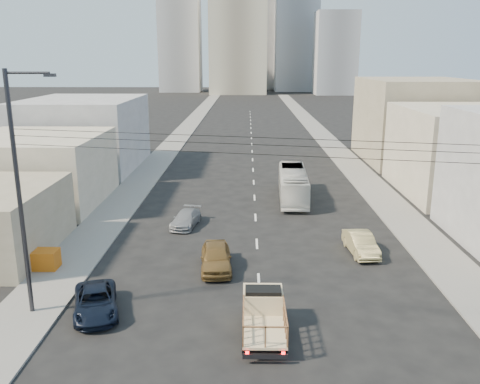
{
  "coord_description": "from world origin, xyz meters",
  "views": [
    {
      "loc": [
        -0.7,
        -19.03,
        12.43
      ],
      "look_at": [
        -1.18,
        14.77,
        3.5
      ],
      "focal_mm": 38.0,
      "sensor_mm": 36.0,
      "label": 1
    }
  ],
  "objects_px": {
    "flatbed_pickup": "(264,313)",
    "city_bus": "(293,184)",
    "navy_pickup": "(96,302)",
    "sedan_grey": "(186,219)",
    "sedan_tan": "(361,243)",
    "streetlamp_left": "(21,189)",
    "crate_stack": "(43,259)",
    "sedan_brown": "(216,257)"
  },
  "relations": [
    {
      "from": "flatbed_pickup",
      "to": "city_bus",
      "type": "bearing_deg",
      "value": 81.79
    },
    {
      "from": "sedan_tan",
      "to": "navy_pickup",
      "type": "bearing_deg",
      "value": -155.93
    },
    {
      "from": "streetlamp_left",
      "to": "sedan_grey",
      "type": "bearing_deg",
      "value": 66.26
    },
    {
      "from": "navy_pickup",
      "to": "sedan_brown",
      "type": "height_order",
      "value": "sedan_brown"
    },
    {
      "from": "streetlamp_left",
      "to": "crate_stack",
      "type": "bearing_deg",
      "value": 106.73
    },
    {
      "from": "flatbed_pickup",
      "to": "city_bus",
      "type": "distance_m",
      "value": 23.71
    },
    {
      "from": "city_bus",
      "to": "streetlamp_left",
      "type": "bearing_deg",
      "value": -122.13
    },
    {
      "from": "city_bus",
      "to": "sedan_tan",
      "type": "distance_m",
      "value": 13.69
    },
    {
      "from": "sedan_tan",
      "to": "sedan_grey",
      "type": "xyz_separation_m",
      "value": [
        -12.13,
        5.42,
        -0.1
      ]
    },
    {
      "from": "city_bus",
      "to": "sedan_tan",
      "type": "relative_size",
      "value": 2.4
    },
    {
      "from": "sedan_tan",
      "to": "crate_stack",
      "type": "bearing_deg",
      "value": -176.33
    },
    {
      "from": "flatbed_pickup",
      "to": "sedan_tan",
      "type": "xyz_separation_m",
      "value": [
        6.69,
        10.2,
        -0.4
      ]
    },
    {
      "from": "streetlamp_left",
      "to": "crate_stack",
      "type": "xyz_separation_m",
      "value": [
        -1.61,
        5.34,
        -5.75
      ]
    },
    {
      "from": "navy_pickup",
      "to": "streetlamp_left",
      "type": "height_order",
      "value": "streetlamp_left"
    },
    {
      "from": "streetlamp_left",
      "to": "sedan_tan",
      "type": "bearing_deg",
      "value": 24.6
    },
    {
      "from": "sedan_tan",
      "to": "crate_stack",
      "type": "xyz_separation_m",
      "value": [
        -19.78,
        -2.98,
        -0.0
      ]
    },
    {
      "from": "city_bus",
      "to": "flatbed_pickup",
      "type": "bearing_deg",
      "value": -95.79
    },
    {
      "from": "flatbed_pickup",
      "to": "streetlamp_left",
      "type": "distance_m",
      "value": 12.8
    },
    {
      "from": "navy_pickup",
      "to": "crate_stack",
      "type": "height_order",
      "value": "crate_stack"
    },
    {
      "from": "navy_pickup",
      "to": "sedan_tan",
      "type": "bearing_deg",
      "value": 12.47
    },
    {
      "from": "sedan_brown",
      "to": "sedan_tan",
      "type": "bearing_deg",
      "value": 11.89
    },
    {
      "from": "streetlamp_left",
      "to": "sedan_brown",
      "type": "bearing_deg",
      "value": 32.37
    },
    {
      "from": "flatbed_pickup",
      "to": "sedan_tan",
      "type": "relative_size",
      "value": 1.05
    },
    {
      "from": "flatbed_pickup",
      "to": "streetlamp_left",
      "type": "relative_size",
      "value": 0.37
    },
    {
      "from": "navy_pickup",
      "to": "city_bus",
      "type": "height_order",
      "value": "city_bus"
    },
    {
      "from": "sedan_brown",
      "to": "crate_stack",
      "type": "height_order",
      "value": "sedan_brown"
    },
    {
      "from": "flatbed_pickup",
      "to": "sedan_grey",
      "type": "bearing_deg",
      "value": 109.19
    },
    {
      "from": "navy_pickup",
      "to": "sedan_grey",
      "type": "xyz_separation_m",
      "value": [
        2.91,
        13.74,
        -0.04
      ]
    },
    {
      "from": "city_bus",
      "to": "sedan_tan",
      "type": "height_order",
      "value": "city_bus"
    },
    {
      "from": "sedan_brown",
      "to": "sedan_tan",
      "type": "distance_m",
      "value": 9.72
    },
    {
      "from": "city_bus",
      "to": "streetlamp_left",
      "type": "height_order",
      "value": "streetlamp_left"
    },
    {
      "from": "streetlamp_left",
      "to": "navy_pickup",
      "type": "bearing_deg",
      "value": -0.01
    },
    {
      "from": "navy_pickup",
      "to": "city_bus",
      "type": "xyz_separation_m",
      "value": [
        11.73,
        21.58,
        0.77
      ]
    },
    {
      "from": "sedan_grey",
      "to": "sedan_brown",
      "type": "bearing_deg",
      "value": -61.25
    },
    {
      "from": "flatbed_pickup",
      "to": "sedan_brown",
      "type": "bearing_deg",
      "value": 109.46
    },
    {
      "from": "sedan_tan",
      "to": "sedan_grey",
      "type": "bearing_deg",
      "value": 151.02
    },
    {
      "from": "crate_stack",
      "to": "sedan_brown",
      "type": "bearing_deg",
      "value": 1.42
    },
    {
      "from": "sedan_brown",
      "to": "streetlamp_left",
      "type": "distance_m",
      "value": 11.9
    },
    {
      "from": "city_bus",
      "to": "crate_stack",
      "type": "height_order",
      "value": "city_bus"
    },
    {
      "from": "flatbed_pickup",
      "to": "crate_stack",
      "type": "bearing_deg",
      "value": 151.1
    },
    {
      "from": "sedan_tan",
      "to": "sedan_grey",
      "type": "distance_m",
      "value": 13.29
    },
    {
      "from": "sedan_tan",
      "to": "streetlamp_left",
      "type": "distance_m",
      "value": 20.8
    }
  ]
}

